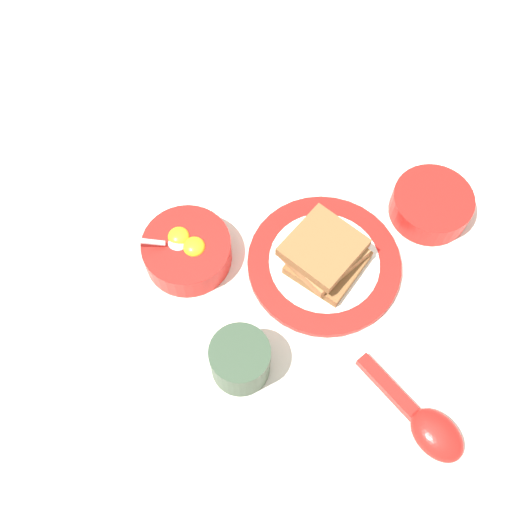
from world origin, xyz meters
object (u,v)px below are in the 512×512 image
Objects in this scene: drinking_cup at (240,360)px; toast_sandwich at (325,254)px; toast_plate at (324,263)px; egg_bowl at (187,250)px; soup_spoon at (428,427)px; congee_bowl at (431,204)px.

toast_sandwich is at bearing -105.01° from drinking_cup.
toast_plate is 2.82× the size of drinking_cup.
drinking_cup is at bearing 138.03° from egg_bowl.
soup_spoon is at bearing -176.10° from drinking_cup.
toast_sandwich is 0.74× the size of soup_spoon.
toast_plate is 1.87× the size of congee_bowl.
toast_plate is 1.78× the size of toast_sandwich.
drinking_cup is at bearing 74.99° from toast_sandwich.
toast_sandwich is 1.05× the size of congee_bowl.
drinking_cup reaches higher than toast_sandwich.
toast_plate is 0.27m from soup_spoon.
congee_bowl is (-0.12, -0.15, -0.02)m from toast_sandwich.
congee_bowl is (-0.31, -0.22, -0.00)m from egg_bowl.
egg_bowl is 1.68× the size of drinking_cup.
toast_sandwich reaches higher than soup_spoon.
toast_sandwich is 0.27m from soup_spoon.
congee_bowl reaches higher than toast_plate.
egg_bowl is 0.19m from drinking_cup.
soup_spoon is 0.26m from drinking_cup.
congee_bowl is at bearing -128.51° from toast_plate.
soup_spoon is (-0.21, 0.17, -0.02)m from toast_sandwich.
toast_sandwich is at bearing 51.57° from congee_bowl.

